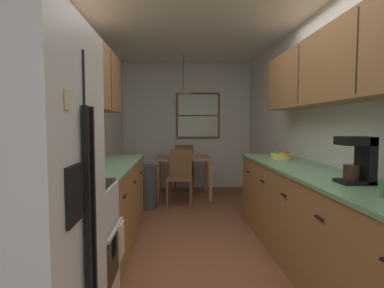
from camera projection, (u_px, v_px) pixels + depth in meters
ground_plane at (196, 233)px, 3.66m from camera, size 12.00×12.00×0.00m
wall_left at (81, 128)px, 3.50m from camera, size 0.10×9.00×2.55m
wall_right at (307, 128)px, 3.65m from camera, size 0.10×9.00×2.55m
wall_back at (187, 126)px, 6.22m from camera, size 4.40×0.10×2.55m
ceiling_slab at (197, 14)px, 3.49m from camera, size 4.40×9.00×0.08m
refrigerator at (6, 228)px, 1.26m from camera, size 0.69×0.74×1.76m
stove_range at (63, 254)px, 1.97m from camera, size 0.66×0.58×1.10m
microwave_over_range at (39, 74)px, 1.88m from camera, size 0.39×0.59×0.36m
counter_left at (106, 205)px, 3.22m from camera, size 0.64×1.94×0.90m
upper_cabinets_left at (88, 75)px, 3.08m from camera, size 0.33×2.02×0.69m
counter_right at (317, 222)px, 2.67m from camera, size 0.64×3.26×0.90m
upper_cabinets_right at (341, 65)px, 2.53m from camera, size 0.33×2.94×0.63m
dining_table at (183, 163)px, 5.50m from camera, size 0.97×0.80×0.72m
dining_chair_near at (180, 174)px, 4.90m from camera, size 0.44×0.44×0.90m
dining_chair_far at (184, 164)px, 6.12m from camera, size 0.41×0.41×0.90m
pendant_light at (183, 91)px, 5.42m from camera, size 0.28×0.28×0.69m
back_window at (198, 116)px, 6.14m from camera, size 0.89×0.05×0.93m
trash_bin at (147, 186)px, 4.74m from camera, size 0.32×0.32×0.68m
storage_canister at (85, 164)px, 2.47m from camera, size 0.10×0.10×0.18m
dish_towel at (121, 240)px, 2.13m from camera, size 0.02×0.16×0.24m
coffee_maker at (359, 159)px, 2.12m from camera, size 0.22×0.18×0.33m
fruit_bowl at (282, 156)px, 3.67m from camera, size 0.27×0.27×0.09m
table_serving_bowl at (187, 155)px, 5.53m from camera, size 0.19×0.19×0.06m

